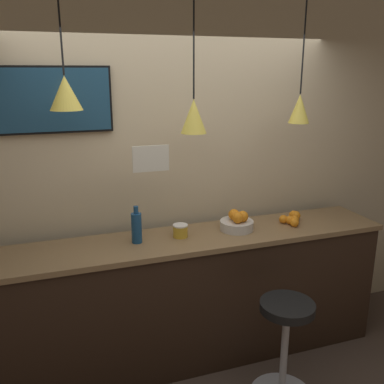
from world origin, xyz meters
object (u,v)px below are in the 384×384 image
Objects in this scene: fruit_bowl at (238,222)px; mounted_tv at (54,100)px; bar_stool at (285,337)px; spread_jar at (180,231)px; juice_bottle at (137,227)px.

fruit_bowl is 1.62m from mounted_tv.
bar_stool is 0.95× the size of mounted_tv.
spread_jar is (-0.47, 0.01, -0.02)m from fruit_bowl.
mounted_tv is (-1.28, 0.31, 0.94)m from fruit_bowl.
fruit_bowl is at bearing -13.55° from mounted_tv.
fruit_bowl reaches higher than bar_stool.
juice_bottle is at bearing -31.94° from mounted_tv.
mounted_tv reaches higher than spread_jar.
juice_bottle is 0.34m from spread_jar.
mounted_tv is at bearing 166.45° from fruit_bowl.
fruit_bowl reaches higher than spread_jar.
spread_jar is at bearing 179.13° from fruit_bowl.
spread_jar is at bearing 0.00° from juice_bottle.
juice_bottle is at bearing 142.89° from bar_stool.
spread_jar is 1.29m from mounted_tv.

